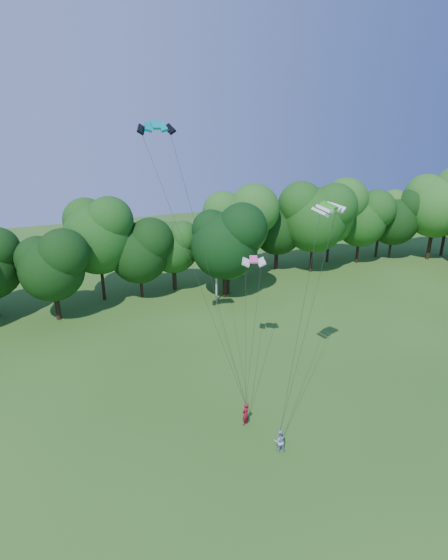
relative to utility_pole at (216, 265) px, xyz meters
name	(u,v)px	position (x,y,z in m)	size (l,w,h in m)	color
ground	(336,539)	(-5.84, -31.41, -4.58)	(160.00, 160.00, 0.00)	#255717
utility_pole	(216,265)	(0.00, 0.00, 0.00)	(1.77, 0.44, 8.95)	#B2B2A9
kite_flyer_left	(245,414)	(-6.34, -21.33, -3.68)	(0.66, 0.43, 1.81)	maroon
kite_flyer_right	(280,441)	(-5.40, -24.61, -3.75)	(0.81, 0.63, 1.67)	#9CACD9
kite_teal	(155,125)	(-9.40, -11.89, 15.70)	(2.69, 1.34, 0.66)	#04888B
kite_green	(329,205)	(0.04, -20.38, 10.68)	(2.83, 2.06, 0.43)	green
kite_pink	(254,260)	(-2.06, -13.58, 5.06)	(2.16, 1.53, 0.47)	#FE469E
tree_back_center	(225,235)	(1.39, 0.82, 3.29)	(8.67, 8.67, 12.61)	black
tree_back_east	(381,211)	(29.60, 6.55, 2.62)	(7.94, 7.94, 11.55)	#372816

